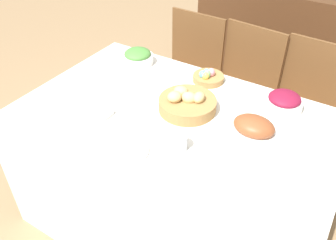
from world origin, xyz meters
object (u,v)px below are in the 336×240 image
ham_platter (254,127)px  butter_dish (100,111)px  fork (95,138)px  knife (149,163)px  chair_far_right (303,109)px  bread_basket (187,103)px  spoon (155,166)px  green_salad_bowl (138,57)px  egg_basket (208,77)px  sideboard (268,37)px  chair_far_left (187,73)px  dinner_plate (121,150)px  drinking_cup (179,142)px  chair_far_center (240,89)px  beet_salad_bowl (284,102)px

ham_platter → butter_dish: 0.74m
ham_platter → fork: bearing=-144.1°
knife → fork: bearing=-176.4°
butter_dish → fork: bearing=-57.3°
butter_dish → chair_far_right: bearing=51.7°
bread_basket → fork: 0.48m
bread_basket → fork: (-0.24, -0.42, -0.04)m
fork → spoon: size_ratio=1.00×
green_salad_bowl → knife: green_salad_bowl is taller
egg_basket → green_salad_bowl: (-0.45, -0.04, 0.02)m
sideboard → chair_far_left: bearing=-104.4°
butter_dish → egg_basket: bearing=61.2°
chair_far_right → bread_basket: chair_far_right is taller
sideboard → bread_basket: bearing=-85.6°
knife → butter_dish: 0.43m
dinner_plate → bread_basket: bearing=77.7°
drinking_cup → fork: bearing=-157.7°
sideboard → drinking_cup: 2.07m
sideboard → fork: 2.19m
fork → sideboard: bearing=90.9°
chair_far_center → fork: size_ratio=4.72×
butter_dish → sideboard: bearing=84.2°
egg_basket → dinner_plate: 0.72m
dinner_plate → drinking_cup: bearing=35.1°
bread_basket → green_salad_bowl: bread_basket is taller
beet_salad_bowl → butter_dish: size_ratio=1.67×
sideboard → ham_platter: bearing=-74.5°
green_salad_bowl → knife: 0.87m
chair_far_left → butter_dish: (0.06, -0.99, 0.29)m
egg_basket → spoon: (0.12, -0.71, -0.02)m
spoon → butter_dish: size_ratio=1.72×
ham_platter → dinner_plate: size_ratio=1.22×
chair_far_right → fork: chair_far_right is taller
chair_far_right → chair_far_left: bearing=-176.1°
bread_basket → fork: size_ratio=1.49×
chair_far_left → ham_platter: bearing=-42.0°
chair_far_left → knife: chair_far_left is taller
egg_basket → butter_dish: size_ratio=1.55×
bread_basket → knife: (0.06, -0.42, -0.04)m
ham_platter → fork: size_ratio=1.55×
knife → spoon: bearing=3.6°
ham_platter → chair_far_right: bearing=82.5°
spoon → chair_far_center: bearing=89.9°
fork → butter_dish: (-0.10, 0.16, 0.01)m
chair_far_center → chair_far_left: size_ratio=1.00×
chair_far_left → ham_platter: chair_far_left is taller
egg_basket → beet_salad_bowl: (0.44, -0.04, 0.02)m
beet_salad_bowl → dinner_plate: beet_salad_bowl is taller
chair_far_right → drinking_cup: size_ratio=12.61×
green_salad_bowl → chair_far_center: bearing=42.9°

